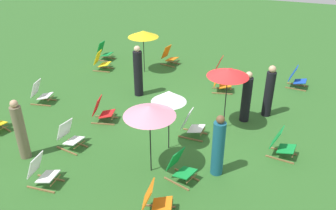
{
  "coord_description": "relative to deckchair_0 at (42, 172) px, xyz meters",
  "views": [
    {
      "loc": [
        -9.16,
        -2.26,
        5.79
      ],
      "look_at": [
        0.0,
        1.2,
        0.5
      ],
      "focal_mm": 37.34,
      "sensor_mm": 36.0,
      "label": 1
    }
  ],
  "objects": [
    {
      "name": "deckchair_14",
      "position": [
        6.62,
        -2.89,
        0.0
      ],
      "size": [
        0.63,
        0.84,
        0.83
      ],
      "rotation": [
        0.0,
        0.0,
        0.22
      ],
      "color": "olive",
      "rests_on": "ground"
    },
    {
      "name": "deckchair_1",
      "position": [
        1.36,
        -3.07,
        0.0
      ],
      "size": [
        0.68,
        0.87,
        0.83
      ],
      "rotation": [
        0.0,
        0.0,
        -0.31
      ],
      "color": "olive",
      "rests_on": "ground"
    },
    {
      "name": "deckchair_3",
      "position": [
        7.99,
        -5.48,
        0.0
      ],
      "size": [
        0.54,
        0.8,
        0.83
      ],
      "rotation": [
        0.0,
        0.0,
        -0.09
      ],
      "color": "olive",
      "rests_on": "ground"
    },
    {
      "name": "umbrella_3",
      "position": [
        7.34,
        0.57,
        1.27
      ],
      "size": [
        1.24,
        1.24,
        1.77
      ],
      "color": "black",
      "rests_on": "ground"
    },
    {
      "name": "ground_plane",
      "position": [
        4.03,
        -2.94,
        -0.37
      ],
      "size": [
        40.0,
        40.0,
        0.0
      ],
      "primitive_type": "plane",
      "color": "#2D6026"
    },
    {
      "name": "deckchair_0",
      "position": [
        0.0,
        0.0,
        0.0
      ],
      "size": [
        0.53,
        0.79,
        0.83
      ],
      "rotation": [
        0.0,
        0.0,
        0.08
      ],
      "color": "olive",
      "rests_on": "ground"
    },
    {
      "name": "person_2",
      "position": [
        0.75,
        1.18,
        0.46
      ],
      "size": [
        0.3,
        0.3,
        1.74
      ],
      "rotation": [
        0.0,
        0.0,
        6.26
      ],
      "color": "#72664C",
      "rests_on": "ground"
    },
    {
      "name": "person_4",
      "position": [
        4.81,
        -4.07,
        0.43
      ],
      "size": [
        0.32,
        0.32,
        1.69
      ],
      "rotation": [
        0.0,
        0.0,
        0.08
      ],
      "color": "black",
      "rests_on": "ground"
    },
    {
      "name": "deckchair_7",
      "position": [
        3.26,
        -5.31,
        0.0
      ],
      "size": [
        0.57,
        0.81,
        0.83
      ],
      "rotation": [
        0.0,
        0.0,
        -0.13
      ],
      "color": "olive",
      "rests_on": "ground"
    },
    {
      "name": "person_3",
      "position": [
        5.4,
        -4.69,
        0.47
      ],
      "size": [
        0.35,
        0.35,
        1.75
      ],
      "rotation": [
        0.0,
        0.0,
        3.31
      ],
      "color": "black",
      "rests_on": "ground"
    },
    {
      "name": "deckchair_10",
      "position": [
        0.06,
        -2.94,
        0.0
      ],
      "size": [
        0.66,
        0.86,
        0.83
      ],
      "rotation": [
        0.0,
        0.0,
        0.28
      ],
      "color": "olive",
      "rests_on": "ground"
    },
    {
      "name": "deckchair_13",
      "position": [
        3.16,
        0.17,
        0.0
      ],
      "size": [
        0.64,
        0.85,
        0.83
      ],
      "rotation": [
        0.0,
        0.0,
        0.23
      ],
      "color": "olive",
      "rests_on": "ground"
    },
    {
      "name": "deckchair_4",
      "position": [
        6.88,
        2.37,
        0.0
      ],
      "size": [
        0.58,
        0.82,
        0.83
      ],
      "rotation": [
        0.0,
        0.0,
        0.14
      ],
      "color": "olive",
      "rests_on": "ground"
    },
    {
      "name": "deckchair_6",
      "position": [
        3.5,
        2.82,
        0.0
      ],
      "size": [
        0.61,
        0.84,
        0.83
      ],
      "rotation": [
        0.0,
        0.0,
        0.19
      ],
      "color": "olive",
      "rests_on": "ground"
    },
    {
      "name": "umbrella_1",
      "position": [
        4.13,
        -3.55,
        1.49
      ],
      "size": [
        1.23,
        1.23,
        1.98
      ],
      "color": "black",
      "rests_on": "ground"
    },
    {
      "name": "deckchair_5",
      "position": [
        7.99,
        2.88,
        0.0
      ],
      "size": [
        0.48,
        0.76,
        0.83
      ],
      "rotation": [
        0.0,
        0.0,
        -0.01
      ],
      "color": "olive",
      "rests_on": "ground"
    },
    {
      "name": "umbrella_0",
      "position": [
        2.5,
        -2.34,
        1.27
      ],
      "size": [
        0.95,
        0.95,
        1.8
      ],
      "color": "black",
      "rests_on": "ground"
    },
    {
      "name": "deckchair_2",
      "position": [
        8.51,
        -0.1,
        0.0
      ],
      "size": [
        0.63,
        0.85,
        0.83
      ],
      "rotation": [
        0.0,
        0.0,
        -0.22
      ],
      "color": "olive",
      "rests_on": "ground"
    },
    {
      "name": "deckchair_9",
      "position": [
        1.56,
        0.29,
        0.0
      ],
      "size": [
        0.6,
        0.83,
        0.83
      ],
      "rotation": [
        0.0,
        0.0,
        -0.17
      ],
      "color": "olive",
      "rests_on": "ground"
    },
    {
      "name": "deckchair_11",
      "position": [
        8.0,
        -2.6,
        0.0
      ],
      "size": [
        0.49,
        0.77,
        0.83
      ],
      "rotation": [
        0.0,
        0.0,
        0.01
      ],
      "color": "olive",
      "rests_on": "ground"
    },
    {
      "name": "person_0",
      "position": [
        5.27,
        -0.13,
        0.52
      ],
      "size": [
        0.37,
        0.37,
        1.88
      ],
      "rotation": [
        0.0,
        0.0,
        3.3
      ],
      "color": "black",
      "rests_on": "ground"
    },
    {
      "name": "umbrella_2",
      "position": [
        1.41,
        -2.26,
        1.4
      ],
      "size": [
        1.27,
        1.27,
        1.9
      ],
      "color": "black",
      "rests_on": "ground"
    },
    {
      "name": "deckchair_12",
      "position": [
        3.36,
        -2.74,
        0.0
      ],
      "size": [
        0.49,
        0.77,
        0.83
      ],
      "rotation": [
        0.0,
        0.0,
        -0.02
      ],
      "color": "olive",
      "rests_on": "ground"
    },
    {
      "name": "person_1",
      "position": [
        1.92,
        -3.86,
        0.42
      ],
      "size": [
        0.44,
        0.44,
        1.69
      ],
      "rotation": [
        0.0,
        0.0,
        0.66
      ],
      "color": "#195972",
      "rests_on": "ground"
    }
  ]
}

